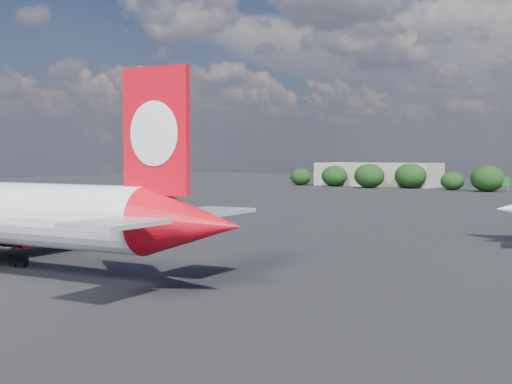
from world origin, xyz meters
The scene contains 3 objects.
ground centered at (0.00, 60.00, 0.00)m, with size 500.00×500.00×0.00m, color black.
terminal_building centered at (-65.00, 192.00, 4.00)m, with size 42.00×16.00×8.00m.
highway_sign centered at (-18.00, 176.00, 3.13)m, with size 6.00×0.30×4.50m.
Camera 1 is at (48.03, -31.18, 10.82)m, focal length 50.00 mm.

